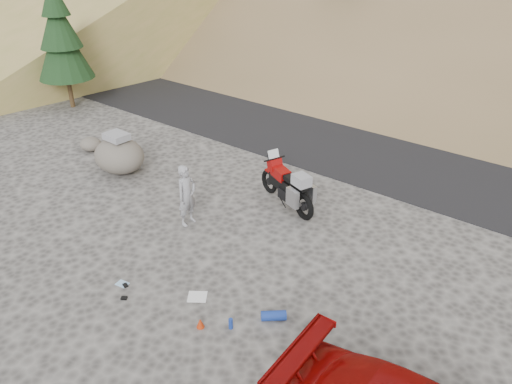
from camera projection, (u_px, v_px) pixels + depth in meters
ground at (180, 251)px, 11.80m from camera, size 140.00×140.00×0.00m
road at (360, 137)px, 18.00m from camera, size 120.00×7.00×0.05m
conifer_verge at (60, 36)px, 19.47m from camera, size 2.20×2.20×5.04m
motorcycle at (289, 187)px, 13.35m from camera, size 2.29×1.16×1.42m
man at (189, 223)px, 12.90m from camera, size 0.40×0.60×1.63m
boulder at (119, 155)px, 15.26m from camera, size 1.93×1.75×1.25m
small_rock at (91, 144)px, 16.83m from camera, size 0.84×0.77×0.45m
gear_white_cloth at (197, 297)px, 10.37m from camera, size 0.52×0.51×0.01m
gear_blue_mat at (274, 316)px, 9.74m from camera, size 0.50×0.48×0.20m
gear_bottle at (231, 324)px, 9.53m from camera, size 0.09×0.09×0.23m
gear_funnel at (200, 323)px, 9.56m from camera, size 0.17×0.17×0.20m
gear_glove_a at (125, 285)px, 10.68m from camera, size 0.15×0.13×0.04m
gear_glove_b at (124, 298)px, 10.31m from camera, size 0.15×0.14×0.04m
gear_blue_cloth at (122, 284)px, 10.74m from camera, size 0.29×0.24×0.01m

